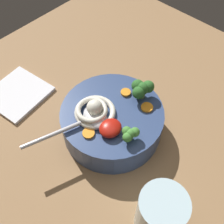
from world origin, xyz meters
TOP-DOWN VIEW (x-y plane):
  - table_slab at (0.00, 0.00)cm, footprint 90.95×90.95cm
  - soup_bowl at (1.72, -1.09)cm, footprint 21.27×21.27cm
  - noodle_pile at (4.47, -3.40)cm, footprint 9.12×8.94cm
  - soup_spoon at (6.53, -2.81)cm, footprint 17.34×8.98cm
  - chili_sauce_dollop at (5.24, 1.75)cm, footprint 4.53×4.08cm
  - broccoli_floret_beside_chili at (4.06, 5.55)cm, footprint 3.59×3.09cm
  - broccoli_floret_beside_noodles at (-5.40, 0.59)cm, footprint 5.07×4.36cm
  - carrot_slice_far at (8.57, -0.85)cm, footprint 2.37×2.37cm
  - carrot_slice_center at (-3.86, 3.46)cm, footprint 2.47×2.47cm
  - carrot_slice_extra_b at (-3.89, -2.32)cm, footprint 2.12×2.12cm
  - drinking_glass at (10.87, 18.07)cm, footprint 7.91×7.91cm
  - folded_napkin at (9.84, -24.66)cm, footprint 14.48×14.11cm

SIDE VIEW (x-z plane):
  - table_slab at x=0.00cm, z-range 0.00..2.84cm
  - folded_napkin at x=9.84cm, z-range 2.84..3.64cm
  - soup_bowl at x=1.72cm, z-range 2.95..9.54cm
  - drinking_glass at x=10.87cm, z-range 2.84..13.59cm
  - carrot_slice_center at x=-3.86cm, z-range 9.43..9.87cm
  - carrot_slice_far at x=8.57cm, z-range 9.43..9.89cm
  - carrot_slice_extra_b at x=-3.89cm, z-range 9.43..9.97cm
  - soup_spoon at x=6.53cm, z-range 9.43..11.03cm
  - chili_sauce_dollop at x=5.24cm, z-range 9.43..11.47cm
  - noodle_pile at x=4.47cm, z-range 8.74..12.40cm
  - broccoli_floret_beside_chili at x=4.06cm, z-range 9.79..12.62cm
  - broccoli_floret_beside_noodles at x=-5.40cm, z-range 9.93..13.95cm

